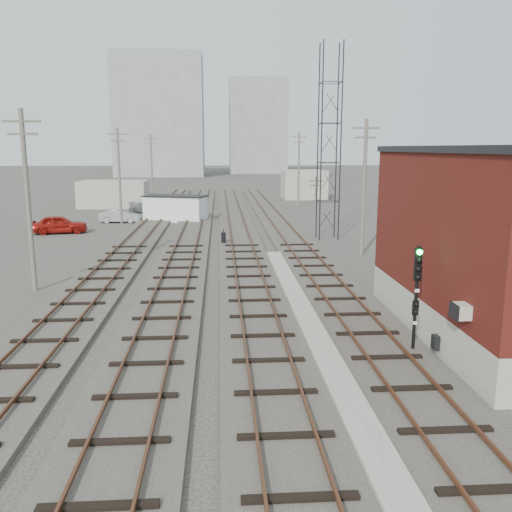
{
  "coord_description": "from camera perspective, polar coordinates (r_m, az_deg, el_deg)",
  "views": [
    {
      "loc": [
        -3.04,
        -7.43,
        7.15
      ],
      "look_at": [
        -1.39,
        17.22,
        2.2
      ],
      "focal_mm": 38.0,
      "sensor_mm": 36.0,
      "label": 1
    }
  ],
  "objects": [
    {
      "name": "track_left",
      "position": [
        47.4,
        -11.63,
        2.55
      ],
      "size": [
        3.2,
        90.0,
        0.39
      ],
      "color": "#332D28",
      "rests_on": "ground"
    },
    {
      "name": "apartment_left",
      "position": [
        143.42,
        -10.12,
        14.29
      ],
      "size": [
        22.0,
        14.0,
        30.0
      ],
      "primitive_type": "cube",
      "color": "gray",
      "rests_on": "ground"
    },
    {
      "name": "lattice_tower",
      "position": [
        43.28,
        7.71,
        11.69
      ],
      "size": [
        1.6,
        1.6,
        15.0
      ],
      "color": "black",
      "rests_on": "ground"
    },
    {
      "name": "shed_left",
      "position": [
        68.88,
        -14.75,
        6.33
      ],
      "size": [
        8.0,
        5.0,
        3.2
      ],
      "primitive_type": "cube",
      "color": "gray",
      "rests_on": "ground"
    },
    {
      "name": "brick_building",
      "position": [
        22.38,
        24.33,
        1.27
      ],
      "size": [
        6.54,
        12.2,
        7.22
      ],
      "color": "gray",
      "rests_on": "ground"
    },
    {
      "name": "track_mid_right",
      "position": [
        46.98,
        -1.91,
        2.7
      ],
      "size": [
        3.2,
        90.0,
        0.39
      ],
      "color": "#332D28",
      "rests_on": "ground"
    },
    {
      "name": "utility_pole_right_a",
      "position": [
        36.76,
        11.32,
        7.44
      ],
      "size": [
        1.8,
        0.24,
        9.0
      ],
      "color": "#595147",
      "rests_on": "ground"
    },
    {
      "name": "car_red",
      "position": [
        48.92,
        -20.0,
        3.16
      ],
      "size": [
        4.85,
        2.69,
        1.56
      ],
      "primitive_type": "imported",
      "rotation": [
        0.0,
        0.0,
        1.76
      ],
      "color": "maroon",
      "rests_on": "ground"
    },
    {
      "name": "platform_curb",
      "position": [
        22.82,
        5.31,
        -6.63
      ],
      "size": [
        0.9,
        28.0,
        0.26
      ],
      "primitive_type": "cube",
      "color": "gray",
      "rests_on": "ground"
    },
    {
      "name": "ground",
      "position": [
        67.87,
        -1.25,
        5.28
      ],
      "size": [
        320.0,
        320.0,
        0.0
      ],
      "primitive_type": "plane",
      "color": "#282621",
      "rests_on": "ground"
    },
    {
      "name": "signal_mast",
      "position": [
        19.52,
        16.53,
        -3.69
      ],
      "size": [
        0.4,
        0.41,
        3.87
      ],
      "color": "gray",
      "rests_on": "ground"
    },
    {
      "name": "site_trailer",
      "position": [
        54.26,
        -8.49,
        5.0
      ],
      "size": [
        6.6,
        4.41,
        2.56
      ],
      "rotation": [
        0.0,
        0.0,
        -0.32
      ],
      "color": "white",
      "rests_on": "ground"
    },
    {
      "name": "shed_right",
      "position": [
        78.52,
        5.04,
        7.52
      ],
      "size": [
        6.0,
        6.0,
        4.0
      ],
      "primitive_type": "cube",
      "color": "gray",
      "rests_on": "ground"
    },
    {
      "name": "track_right",
      "position": [
        47.28,
        2.95,
        2.74
      ],
      "size": [
        3.2,
        90.0,
        0.39
      ],
      "color": "#332D28",
      "rests_on": "ground"
    },
    {
      "name": "utility_pole_left_c",
      "position": [
        78.04,
        -10.94,
        9.4
      ],
      "size": [
        1.8,
        0.24,
        9.0
      ],
      "color": "#595147",
      "rests_on": "ground"
    },
    {
      "name": "apartment_right",
      "position": [
        157.92,
        0.19,
        13.45
      ],
      "size": [
        16.0,
        12.0,
        26.0
      ],
      "primitive_type": "cube",
      "color": "gray",
      "rests_on": "ground"
    },
    {
      "name": "utility_pole_right_b",
      "position": [
        66.16,
        4.52,
        9.25
      ],
      "size": [
        1.8,
        0.24,
        9.0
      ],
      "color": "#595147",
      "rests_on": "ground"
    },
    {
      "name": "utility_pole_left_b",
      "position": [
        53.32,
        -14.2,
        8.46
      ],
      "size": [
        1.8,
        0.24,
        9.0
      ],
      "color": "#595147",
      "rests_on": "ground"
    },
    {
      "name": "car_silver",
      "position": [
        54.36,
        -14.13,
        4.1
      ],
      "size": [
        3.85,
        1.34,
        1.27
      ],
      "primitive_type": "imported",
      "rotation": [
        0.0,
        0.0,
        1.57
      ],
      "color": "#9D9EA4",
      "rests_on": "ground"
    },
    {
      "name": "utility_pole_left_a",
      "position": [
        29.11,
        -22.91,
        5.81
      ],
      "size": [
        1.8,
        0.24,
        9.0
      ],
      "color": "#595147",
      "rests_on": "ground"
    },
    {
      "name": "switch_stand",
      "position": [
        40.33,
        -3.44,
        1.89
      ],
      "size": [
        0.36,
        0.36,
        1.17
      ],
      "rotation": [
        0.0,
        0.0,
        0.43
      ],
      "color": "black",
      "rests_on": "ground"
    },
    {
      "name": "car_grey",
      "position": [
        61.8,
        -11.38,
        5.01
      ],
      "size": [
        4.37,
        2.83,
        1.18
      ],
      "primitive_type": "imported",
      "rotation": [
        0.0,
        0.0,
        1.26
      ],
      "color": "slate",
      "rests_on": "ground"
    },
    {
      "name": "track_mid_left",
      "position": [
        47.02,
        -6.79,
        2.63
      ],
      "size": [
        3.2,
        90.0,
        0.39
      ],
      "color": "#332D28",
      "rests_on": "ground"
    }
  ]
}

